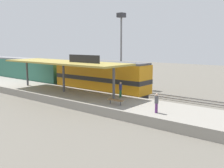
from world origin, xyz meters
name	(u,v)px	position (x,y,z in m)	size (l,w,h in m)	color
ground_plane	(99,91)	(2.00, 0.00, 0.00)	(120.00, 120.00, 0.00)	#666056
track_near	(90,93)	(0.00, 0.00, 0.03)	(3.20, 110.00, 0.16)	#565249
track_far	(111,89)	(4.60, 0.00, 0.03)	(3.20, 110.00, 0.16)	#565249
platform	(64,95)	(-4.60, 0.00, 0.45)	(6.00, 44.00, 0.90)	gray
station_canopy	(64,63)	(-4.60, -0.09, 4.53)	(5.20, 18.00, 4.70)	#47474C
platform_bench	(115,100)	(-6.00, -9.33, 1.34)	(0.44, 1.70, 0.50)	#333338
locomotive	(100,77)	(0.00, -1.94, 2.41)	(2.93, 14.43, 4.44)	#28282D
passenger_carriage_single	(24,70)	(0.00, 16.06, 2.31)	(2.90, 20.00, 4.24)	#28282D
freight_car	(88,74)	(4.60, 4.82, 1.97)	(2.80, 12.00, 3.54)	#28282D
light_mast	(121,34)	(7.80, 0.43, 8.40)	(1.10, 1.10, 11.70)	slate
person_waiting	(156,102)	(-6.16, -13.98, 1.85)	(0.34, 0.34, 1.71)	#663375
person_walking	(120,89)	(-2.80, -7.52, 1.85)	(0.34, 0.34, 1.71)	#23603D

